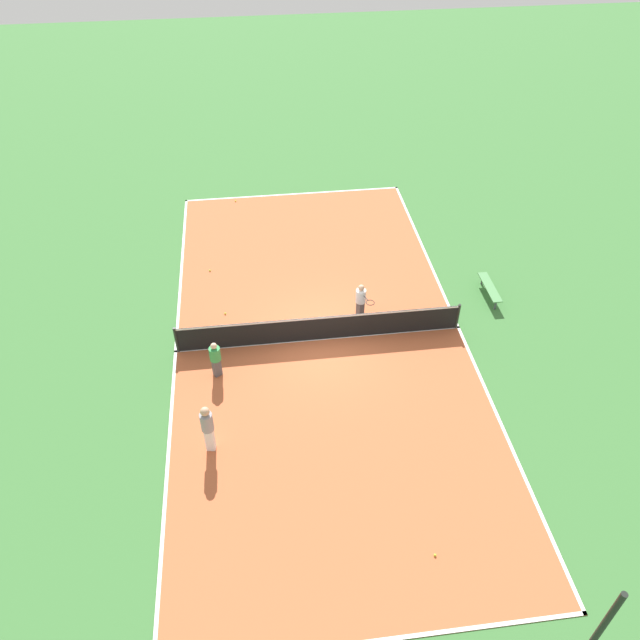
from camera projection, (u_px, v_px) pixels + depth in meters
ground_plane at (320, 339)px, 21.73m from camera, size 80.00×80.00×0.00m
court_surface at (320, 339)px, 21.72m from camera, size 10.04×20.42×0.02m
tennis_net at (320, 328)px, 21.36m from camera, size 9.84×0.10×1.05m
bench at (490, 288)px, 23.30m from camera, size 0.36×1.82×0.45m
player_near_white at (361, 300)px, 22.04m from camera, size 0.66×0.99×1.47m
player_baseline_gray at (207, 426)px, 17.49m from camera, size 0.41×0.41×1.76m
player_far_green at (215, 358)px, 19.91m from camera, size 0.50×0.50×1.38m
tennis_ball_midcourt at (225, 313)px, 22.70m from camera, size 0.07×0.07×0.07m
tennis_ball_far_baseline at (236, 201)px, 28.78m from camera, size 0.07×0.07×0.07m
tennis_ball_left_sideline at (210, 270)px, 24.69m from camera, size 0.07×0.07×0.07m
tennis_ball_right_alley at (435, 555)px, 15.62m from camera, size 0.07×0.07×0.07m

